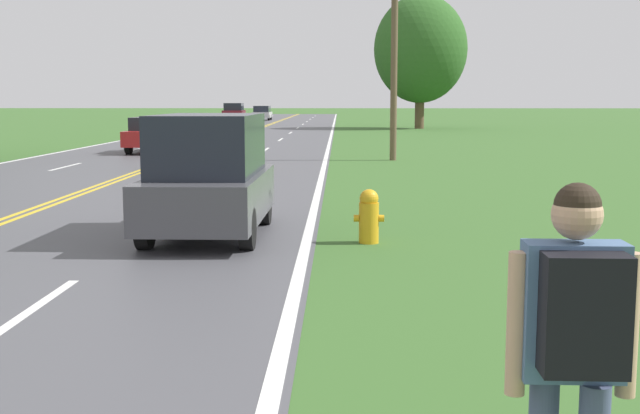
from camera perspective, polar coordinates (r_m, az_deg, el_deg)
The scene contains 9 objects.
hitchhiker_person at distance 3.99m, azimuth 17.65°, elevation -8.53°, with size 0.62×0.44×1.82m.
fire_hydrant at distance 12.37m, azimuth 3.50°, elevation -0.62°, with size 0.47×0.31×0.84m.
utility_pole_midground at distance 29.35m, azimuth 5.30°, elevation 10.89°, with size 1.80×0.24×7.44m.
tree_left_verge at distance 61.57m, azimuth 7.16°, elevation 11.07°, with size 6.97×6.97×9.94m.
car_dark_grey_van_approaching at distance 13.03m, azimuth -7.88°, elevation 2.29°, with size 1.77×3.93×1.97m.
car_champagne_hatchback_mid_near at distance 25.90m, azimuth -7.05°, elevation 4.41°, with size 1.78×3.86×1.43m.
car_red_sedan_mid_far at distance 34.27m, azimuth -11.64°, elevation 5.12°, with size 1.81×4.51×1.47m.
car_maroon_suv_receding at distance 76.94m, azimuth -6.14°, elevation 6.72°, with size 2.01×4.17×1.85m.
car_silver_hatchback_distant at distance 85.58m, azimuth -4.13°, elevation 6.71°, with size 1.82×4.18×1.51m.
Camera 1 is at (6.10, -0.47, 2.21)m, focal length 45.00 mm.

